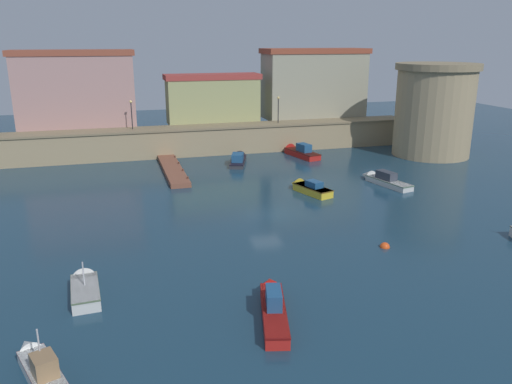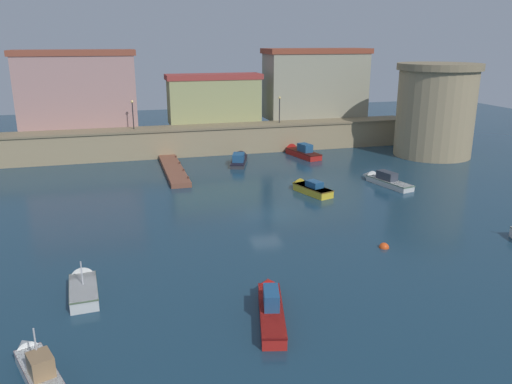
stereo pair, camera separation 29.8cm
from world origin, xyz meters
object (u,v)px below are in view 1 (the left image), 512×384
(moored_boat_6, at_px, (239,159))
(quay_lamp_0, at_px, (131,110))
(moored_boat_5, at_px, (85,286))
(moored_boat_3, at_px, (382,179))
(mooring_buoy_0, at_px, (385,247))
(quay_lamp_1, at_px, (278,105))
(moored_boat_1, at_px, (308,188))
(moored_boat_7, at_px, (40,368))
(moored_boat_2, at_px, (273,304))
(fortress_tower, at_px, (434,110))
(moored_boat_4, at_px, (298,151))

(moored_boat_6, bearing_deg, quay_lamp_0, 81.88)
(moored_boat_5, bearing_deg, quay_lamp_0, -11.37)
(moored_boat_3, bearing_deg, mooring_buoy_0, 138.15)
(quay_lamp_1, relative_size, moored_boat_1, 0.62)
(moored_boat_1, bearing_deg, moored_boat_3, -102.94)
(quay_lamp_0, distance_m, mooring_buoy_0, 38.11)
(moored_boat_5, xyz_separation_m, mooring_buoy_0, (20.25, 1.25, -0.39))
(moored_boat_6, height_order, moored_boat_7, moored_boat_7)
(moored_boat_1, height_order, mooring_buoy_0, moored_boat_1)
(quay_lamp_1, distance_m, moored_boat_2, 43.28)
(moored_boat_2, distance_m, moored_boat_7, 11.72)
(moored_boat_2, distance_m, moored_boat_5, 11.12)
(fortress_tower, bearing_deg, quay_lamp_0, 166.39)
(quay_lamp_1, distance_m, moored_boat_7, 50.23)
(moored_boat_5, bearing_deg, fortress_tower, -60.75)
(quay_lamp_1, relative_size, moored_boat_5, 0.71)
(quay_lamp_0, bearing_deg, moored_boat_1, -52.61)
(moored_boat_4, bearing_deg, fortress_tower, -117.98)
(mooring_buoy_0, bearing_deg, moored_boat_4, 81.23)
(moored_boat_1, distance_m, moored_boat_3, 8.49)
(quay_lamp_1, distance_m, moored_boat_3, 20.55)
(fortress_tower, distance_m, moored_boat_1, 24.46)
(fortress_tower, relative_size, quay_lamp_1, 3.32)
(moored_boat_6, bearing_deg, mooring_buoy_0, -153.99)
(quay_lamp_1, distance_m, moored_boat_5, 43.00)
(moored_boat_7, bearing_deg, moored_boat_6, -47.15)
(moored_boat_2, height_order, moored_boat_6, moored_boat_2)
(quay_lamp_0, distance_m, moored_boat_5, 36.28)
(quay_lamp_0, bearing_deg, moored_boat_4, -12.45)
(quay_lamp_1, xyz_separation_m, moored_boat_6, (-6.93, -6.03, -5.42))
(moored_boat_4, bearing_deg, moored_boat_1, 149.77)
(moored_boat_3, distance_m, mooring_buoy_0, 17.19)
(quay_lamp_1, height_order, moored_boat_7, quay_lamp_1)
(fortress_tower, bearing_deg, mooring_buoy_0, -129.29)
(quay_lamp_1, xyz_separation_m, moored_boat_4, (1.29, -4.45, -5.33))
(quay_lamp_1, relative_size, moored_boat_2, 0.48)
(moored_boat_4, bearing_deg, moored_boat_5, 128.43)
(moored_boat_2, distance_m, moored_boat_3, 28.44)
(moored_boat_4, relative_size, moored_boat_5, 1.50)
(moored_boat_3, xyz_separation_m, moored_boat_4, (-3.61, 14.76, 0.08))
(moored_boat_3, distance_m, moored_boat_4, 15.20)
(moored_boat_5, relative_size, moored_boat_6, 0.69)
(quay_lamp_0, bearing_deg, moored_boat_5, -97.58)
(moored_boat_5, distance_m, moored_boat_6, 33.89)
(moored_boat_2, bearing_deg, mooring_buoy_0, -44.36)
(quay_lamp_1, bearing_deg, quay_lamp_0, 180.00)
(moored_boat_2, height_order, moored_boat_5, moored_boat_5)
(moored_boat_5, bearing_deg, moored_boat_3, -63.93)
(moored_boat_4, bearing_deg, moored_boat_2, 144.57)
(mooring_buoy_0, bearing_deg, moored_boat_6, 97.28)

